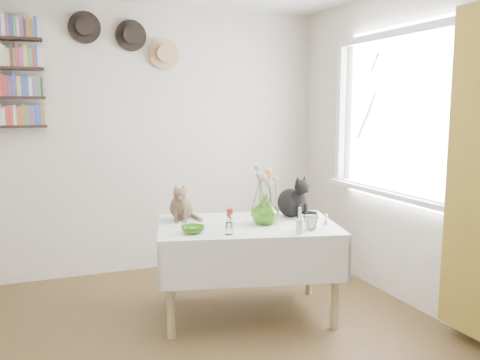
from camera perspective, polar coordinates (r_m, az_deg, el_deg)
name	(u,v)px	position (r m, az deg, el deg)	size (l,w,h in m)	color
room	(182,168)	(2.65, -6.58, 1.35)	(4.08, 4.58, 2.58)	brown
window	(392,128)	(4.27, 16.73, 5.63)	(0.12, 1.52, 1.32)	white
curtain	(476,172)	(3.57, 24.96, 0.79)	(0.12, 0.38, 2.10)	brown
dining_table	(247,246)	(3.83, 0.84, -7.46)	(1.48, 1.14, 0.70)	white
tabby_cat	(181,201)	(3.93, -6.60, -2.33)	(0.19, 0.25, 0.29)	brown
black_cat	(291,195)	(4.03, 5.77, -1.70)	(0.23, 0.29, 0.34)	black
flower_vase	(265,210)	(3.76, 2.82, -3.36)	(0.21, 0.21, 0.22)	#76C536
green_bowl	(193,230)	(3.52, -5.31, -5.56)	(0.16, 0.16, 0.05)	#76C536
drinking_glass	(311,223)	(3.63, 7.95, -4.77)	(0.11, 0.11, 0.10)	white
candlestick	(300,225)	(3.51, 6.71, -5.04)	(0.05, 0.05, 0.18)	white
berry_jar	(229,221)	(3.46, -1.24, -4.66)	(0.05, 0.05, 0.20)	white
porcelain_figurine	(326,220)	(3.80, 9.63, -4.45)	(0.04, 0.04, 0.08)	white
flower_bouquet	(265,179)	(3.73, 2.80, 0.15)	(0.17, 0.13, 0.39)	#4C7233
wall_hats	(128,39)	(4.83, -12.50, 15.21)	(0.98, 0.09, 0.48)	black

